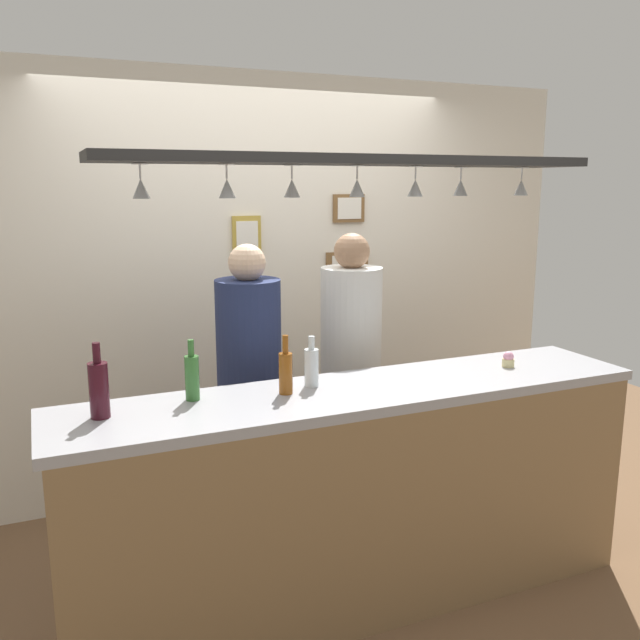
% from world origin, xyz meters
% --- Properties ---
extents(ground_plane, '(8.00, 8.00, 0.00)m').
position_xyz_m(ground_plane, '(0.00, 0.00, 0.00)').
color(ground_plane, brown).
extents(back_wall, '(4.40, 0.06, 2.60)m').
position_xyz_m(back_wall, '(0.00, 1.10, 1.30)').
color(back_wall, silver).
rests_on(back_wall, ground_plane).
extents(bar_counter, '(2.70, 0.55, 1.04)m').
position_xyz_m(bar_counter, '(0.00, -0.51, 0.70)').
color(bar_counter, '#99999E').
rests_on(bar_counter, ground_plane).
extents(overhead_glass_rack, '(2.20, 0.36, 0.04)m').
position_xyz_m(overhead_glass_rack, '(0.00, -0.30, 2.03)').
color(overhead_glass_rack, black).
extents(hanging_wineglass_far_left, '(0.07, 0.07, 0.13)m').
position_xyz_m(hanging_wineglass_far_left, '(-0.89, -0.23, 1.92)').
color(hanging_wineglass_far_left, silver).
rests_on(hanging_wineglass_far_left, overhead_glass_rack).
extents(hanging_wineglass_left, '(0.07, 0.07, 0.13)m').
position_xyz_m(hanging_wineglass_left, '(-0.57, -0.30, 1.92)').
color(hanging_wineglass_left, silver).
rests_on(hanging_wineglass_left, overhead_glass_rack).
extents(hanging_wineglass_center_left, '(0.07, 0.07, 0.13)m').
position_xyz_m(hanging_wineglass_center_left, '(-0.29, -0.27, 1.92)').
color(hanging_wineglass_center_left, silver).
rests_on(hanging_wineglass_center_left, overhead_glass_rack).
extents(hanging_wineglass_center, '(0.07, 0.07, 0.13)m').
position_xyz_m(hanging_wineglass_center, '(-0.00, -0.30, 1.92)').
color(hanging_wineglass_center, silver).
rests_on(hanging_wineglass_center, overhead_glass_rack).
extents(hanging_wineglass_center_right, '(0.07, 0.07, 0.13)m').
position_xyz_m(hanging_wineglass_center_right, '(0.29, -0.30, 1.92)').
color(hanging_wineglass_center_right, silver).
rests_on(hanging_wineglass_center_right, overhead_glass_rack).
extents(hanging_wineglass_right, '(0.07, 0.07, 0.13)m').
position_xyz_m(hanging_wineglass_right, '(0.58, -0.23, 1.92)').
color(hanging_wineglass_right, silver).
rests_on(hanging_wineglass_right, overhead_glass_rack).
extents(hanging_wineglass_far_right, '(0.07, 0.07, 0.13)m').
position_xyz_m(hanging_wineglass_far_right, '(0.90, -0.27, 1.92)').
color(hanging_wineglass_far_right, silver).
rests_on(hanging_wineglass_far_right, overhead_glass_rack).
extents(person_left_navy_shirt, '(0.34, 0.34, 1.64)m').
position_xyz_m(person_left_navy_shirt, '(-0.30, 0.36, 0.99)').
color(person_left_navy_shirt, '#2D334C').
rests_on(person_left_navy_shirt, ground_plane).
extents(person_middle_white_patterned_shirt, '(0.34, 0.34, 1.67)m').
position_xyz_m(person_middle_white_patterned_shirt, '(0.30, 0.36, 1.01)').
color(person_middle_white_patterned_shirt, '#2D334C').
rests_on(person_middle_white_patterned_shirt, ground_plane).
extents(bottle_soda_clear, '(0.06, 0.06, 0.23)m').
position_xyz_m(bottle_soda_clear, '(-0.19, -0.24, 1.14)').
color(bottle_soda_clear, silver).
rests_on(bottle_soda_clear, bar_counter).
extents(bottle_wine_dark_red, '(0.08, 0.08, 0.30)m').
position_xyz_m(bottle_wine_dark_red, '(-1.10, -0.29, 1.16)').
color(bottle_wine_dark_red, '#380F19').
rests_on(bottle_wine_dark_red, bar_counter).
extents(bottle_beer_green_import, '(0.06, 0.06, 0.26)m').
position_xyz_m(bottle_beer_green_import, '(-0.72, -0.22, 1.15)').
color(bottle_beer_green_import, '#336B2D').
rests_on(bottle_beer_green_import, bar_counter).
extents(bottle_beer_amber_tall, '(0.06, 0.06, 0.26)m').
position_xyz_m(bottle_beer_amber_tall, '(-0.33, -0.30, 1.14)').
color(bottle_beer_amber_tall, brown).
rests_on(bottle_beer_amber_tall, bar_counter).
extents(cupcake, '(0.06, 0.06, 0.08)m').
position_xyz_m(cupcake, '(0.84, -0.33, 1.08)').
color(cupcake, beige).
rests_on(cupcake, bar_counter).
extents(picture_frame_crest, '(0.18, 0.02, 0.26)m').
position_xyz_m(picture_frame_crest, '(-0.08, 1.06, 1.61)').
color(picture_frame_crest, '#B29338').
rests_on(picture_frame_crest, back_wall).
extents(picture_frame_lower_pair, '(0.30, 0.02, 0.18)m').
position_xyz_m(picture_frame_lower_pair, '(0.61, 1.06, 1.41)').
color(picture_frame_lower_pair, brown).
rests_on(picture_frame_lower_pair, back_wall).
extents(picture_frame_upper_small, '(0.22, 0.02, 0.18)m').
position_xyz_m(picture_frame_upper_small, '(0.62, 1.06, 1.78)').
color(picture_frame_upper_small, brown).
rests_on(picture_frame_upper_small, back_wall).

